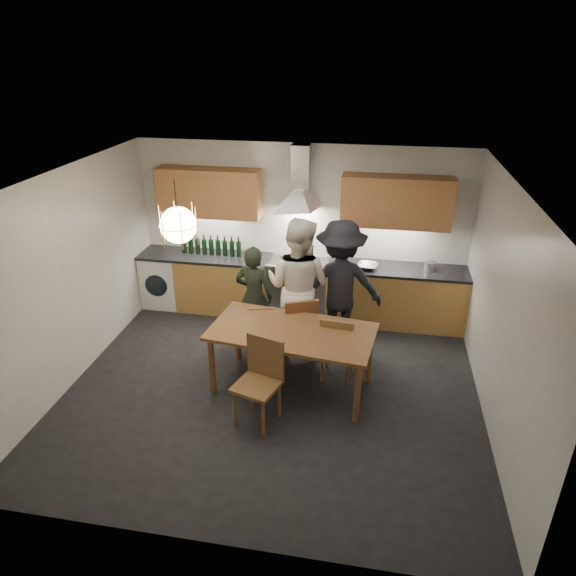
% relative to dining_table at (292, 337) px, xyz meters
% --- Properties ---
extents(ground, '(5.00, 5.00, 0.00)m').
position_rel_dining_table_xyz_m(ground, '(-0.23, -0.06, -0.72)').
color(ground, black).
rests_on(ground, ground).
extents(room_shell, '(5.02, 4.52, 2.61)m').
position_rel_dining_table_xyz_m(room_shell, '(-0.23, -0.06, 0.99)').
color(room_shell, white).
rests_on(room_shell, ground).
extents(counter_run, '(5.00, 0.62, 0.90)m').
position_rel_dining_table_xyz_m(counter_run, '(-0.20, 1.89, -0.27)').
color(counter_run, tan).
rests_on(counter_run, ground).
extents(range_stove, '(0.90, 0.60, 0.92)m').
position_rel_dining_table_xyz_m(range_stove, '(-0.23, 1.88, -0.28)').
color(range_stove, silver).
rests_on(range_stove, ground).
extents(wall_fixtures, '(4.30, 0.54, 1.10)m').
position_rel_dining_table_xyz_m(wall_fixtures, '(-0.23, 2.01, 1.15)').
color(wall_fixtures, tan).
rests_on(wall_fixtures, ground).
extents(pendant_lamp, '(0.43, 0.43, 0.70)m').
position_rel_dining_table_xyz_m(pendant_lamp, '(-1.23, -0.16, 1.38)').
color(pendant_lamp, black).
rests_on(pendant_lamp, ground).
extents(dining_table, '(2.04, 1.20, 0.82)m').
position_rel_dining_table_xyz_m(dining_table, '(0.00, 0.00, 0.00)').
color(dining_table, brown).
rests_on(dining_table, ground).
extents(chair_back_left, '(0.45, 0.45, 0.83)m').
position_rel_dining_table_xyz_m(chair_back_left, '(-0.50, 0.55, -0.25)').
color(chair_back_left, brown).
rests_on(chair_back_left, ground).
extents(chair_back_mid, '(0.57, 0.57, 0.96)m').
position_rel_dining_table_xyz_m(chair_back_mid, '(0.00, 0.58, -0.17)').
color(chair_back_mid, brown).
rests_on(chair_back_mid, ground).
extents(chair_back_right, '(0.45, 0.45, 0.91)m').
position_rel_dining_table_xyz_m(chair_back_right, '(0.52, 0.25, -0.20)').
color(chair_back_right, brown).
rests_on(chair_back_right, ground).
extents(chair_front, '(0.57, 0.57, 1.00)m').
position_rel_dining_table_xyz_m(chair_front, '(-0.25, -0.61, -0.15)').
color(chair_front, brown).
rests_on(chair_front, ground).
extents(person_left, '(0.57, 0.40, 1.46)m').
position_rel_dining_table_xyz_m(person_left, '(-0.69, 0.96, 0.01)').
color(person_left, black).
rests_on(person_left, ground).
extents(person_mid, '(1.09, 0.95, 1.91)m').
position_rel_dining_table_xyz_m(person_mid, '(-0.08, 0.92, 0.23)').
color(person_mid, beige).
rests_on(person_mid, ground).
extents(person_right, '(1.30, 0.92, 1.83)m').
position_rel_dining_table_xyz_m(person_right, '(0.46, 1.13, 0.19)').
color(person_right, black).
rests_on(person_right, ground).
extents(mixing_bowl, '(0.32, 0.32, 0.07)m').
position_rel_dining_table_xyz_m(mixing_bowl, '(0.81, 1.81, 0.21)').
color(mixing_bowl, '#B3B3B7').
rests_on(mixing_bowl, counter_run).
extents(stock_pot, '(0.22, 0.22, 0.12)m').
position_rel_dining_table_xyz_m(stock_pot, '(1.70, 1.91, 0.24)').
color(stock_pot, silver).
rests_on(stock_pot, counter_run).
extents(wine_bottles, '(0.96, 0.07, 0.31)m').
position_rel_dining_table_xyz_m(wine_bottles, '(-1.60, 1.93, 0.33)').
color(wine_bottles, black).
rests_on(wine_bottles, counter_run).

